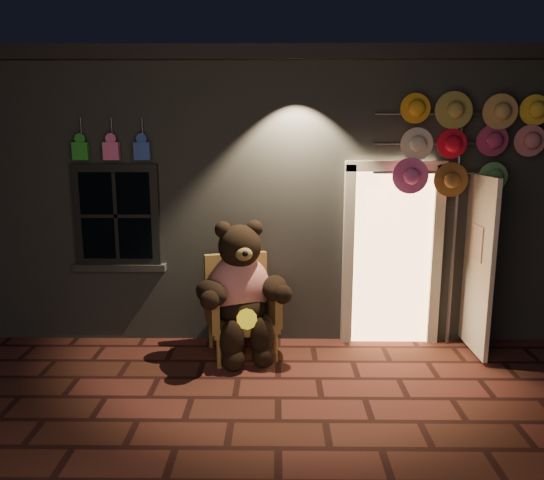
{
  "coord_description": "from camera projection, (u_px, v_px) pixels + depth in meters",
  "views": [
    {
      "loc": [
        -0.01,
        -4.69,
        2.5
      ],
      "look_at": [
        -0.07,
        1.0,
        1.35
      ],
      "focal_mm": 35.0,
      "sensor_mm": 36.0,
      "label": 1
    }
  ],
  "objects": [
    {
      "name": "hat_rack",
      "position": [
        467.0,
        143.0,
        5.85
      ],
      "size": [
        1.91,
        0.22,
        2.95
      ],
      "color": "#59595E",
      "rests_on": "ground"
    },
    {
      "name": "ground",
      "position": [
        278.0,
        398.0,
        5.1
      ],
      "size": [
        60.0,
        60.0,
        0.0
      ],
      "primitive_type": "plane",
      "color": "#5E2A24",
      "rests_on": "ground"
    },
    {
      "name": "teddy_bear",
      "position": [
        241.0,
        291.0,
        5.91
      ],
      "size": [
        1.09,
        0.98,
        1.55
      ],
      "rotation": [
        0.0,
        0.0,
        0.27
      ],
      "color": "red",
      "rests_on": "ground"
    },
    {
      "name": "shop_building",
      "position": [
        278.0,
        181.0,
        8.66
      ],
      "size": [
        7.3,
        5.95,
        3.51
      ],
      "color": "slate",
      "rests_on": "ground"
    },
    {
      "name": "wicker_armchair",
      "position": [
        240.0,
        305.0,
        6.09
      ],
      "size": [
        0.92,
        0.87,
        1.12
      ],
      "rotation": [
        0.0,
        0.0,
        0.27
      ],
      "color": "olive",
      "rests_on": "ground"
    }
  ]
}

